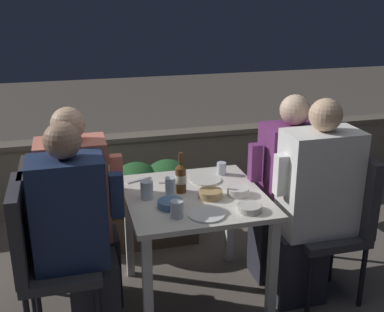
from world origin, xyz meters
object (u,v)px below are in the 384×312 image
chair_left_near (40,251)px  potted_plant (306,169)px  person_navy_jumper (78,234)px  beer_bottle (181,177)px  person_purple_stripe (285,188)px  person_coral_top (81,211)px  chair_right_far (312,195)px  chair_left_far (47,226)px  chair_right_near (341,213)px  person_white_polo (312,204)px

chair_left_near → potted_plant: 2.28m
person_navy_jumper → beer_bottle: 0.68m
chair_left_near → person_purple_stripe: 1.56m
person_coral_top → chair_right_far: person_coral_top is taller
person_navy_jumper → person_purple_stripe: bearing=11.7°
person_purple_stripe → person_navy_jumper: bearing=-168.3°
chair_left_far → beer_bottle: size_ratio=3.81×
chair_right_near → person_white_polo: bearing=180.0°
chair_right_far → chair_right_near: bearing=-81.6°
person_coral_top → beer_bottle: size_ratio=5.11×
person_white_polo → chair_right_far: bearing=61.5°
chair_left_far → beer_bottle: 0.83m
person_coral_top → person_white_polo: person_white_polo is taller
chair_right_far → person_purple_stripe: size_ratio=0.75×
potted_plant → person_white_polo: bearing=-116.2°
person_white_polo → chair_right_far: size_ratio=1.37×
chair_right_near → person_navy_jumper: bearing=179.6°
chair_left_far → person_coral_top: (0.20, -0.00, 0.07)m
person_white_polo → chair_left_near: bearing=179.6°
chair_right_near → potted_plant: chair_right_near is taller
chair_left_far → person_coral_top: bearing=-0.0°
person_navy_jumper → person_coral_top: person_coral_top is taller
chair_left_near → beer_bottle: beer_bottle is taller
person_navy_jumper → potted_plant: size_ratio=1.69×
person_coral_top → chair_left_near: bearing=-130.0°
chair_right_far → beer_bottle: bearing=-176.1°
person_navy_jumper → chair_left_far: person_navy_jumper is taller
chair_right_near → beer_bottle: size_ratio=3.81×
chair_left_near → chair_left_far: size_ratio=1.00×
chair_right_far → person_coral_top: bearing=179.9°
chair_right_far → potted_plant: chair_right_far is taller
beer_bottle → chair_right_near: bearing=-13.3°
person_navy_jumper → chair_left_far: (-0.17, 0.28, -0.07)m
potted_plant → chair_left_near: bearing=-154.7°
person_navy_jumper → chair_right_near: (1.57, -0.01, -0.07)m
person_navy_jumper → chair_left_far: bearing=121.1°
person_white_polo → chair_right_near: bearing=-0.0°
person_white_polo → person_purple_stripe: size_ratio=1.03×
chair_right_near → chair_right_far: same height
person_navy_jumper → person_coral_top: (0.03, 0.28, 0.00)m
person_purple_stripe → beer_bottle: 0.74m
chair_left_far → person_white_polo: bearing=-10.7°
person_coral_top → person_purple_stripe: person_coral_top is taller
person_purple_stripe → potted_plant: bearing=52.8°
chair_left_far → potted_plant: chair_left_far is taller
chair_right_near → person_purple_stripe: 0.38m
person_coral_top → chair_right_near: 1.57m
chair_left_far → person_purple_stripe: size_ratio=0.75×
chair_right_near → person_coral_top: bearing=169.3°
beer_bottle → chair_right_far: bearing=3.9°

